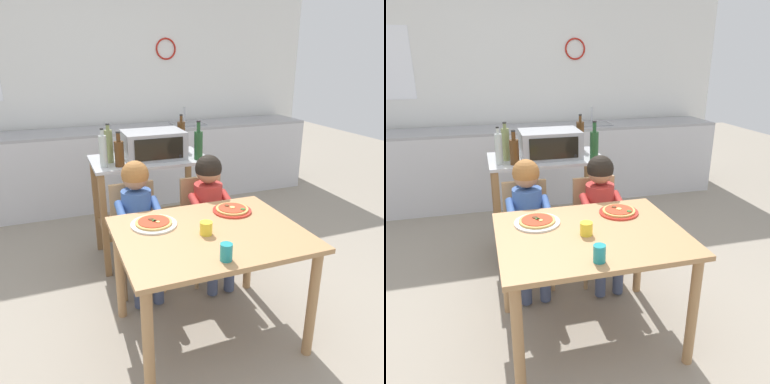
# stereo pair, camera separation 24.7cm
# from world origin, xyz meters

# --- Properties ---
(ground_plane) EXTENTS (11.84, 11.84, 0.00)m
(ground_plane) POSITION_xyz_m (0.00, 1.18, 0.00)
(ground_plane) COLOR gray
(back_wall_tiled) EXTENTS (5.26, 0.14, 2.70)m
(back_wall_tiled) POSITION_xyz_m (-0.00, 3.02, 1.35)
(back_wall_tiled) COLOR white
(back_wall_tiled) RESTS_ON ground
(kitchen_counter) EXTENTS (4.73, 0.60, 1.12)m
(kitchen_counter) POSITION_xyz_m (0.00, 2.61, 0.46)
(kitchen_counter) COLOR silver
(kitchen_counter) RESTS_ON ground
(kitchen_island_cart) EXTENTS (0.97, 0.57, 0.91)m
(kitchen_island_cart) POSITION_xyz_m (-0.05, 1.19, 0.60)
(kitchen_island_cart) COLOR #B7BABF
(kitchen_island_cart) RESTS_ON ground
(toaster_oven) EXTENTS (0.50, 0.37, 0.23)m
(toaster_oven) POSITION_xyz_m (-0.01, 1.18, 1.02)
(toaster_oven) COLOR #999BA0
(toaster_oven) RESTS_ON kitchen_island_cart
(bottle_dark_olive_oil) EXTENTS (0.07, 0.07, 0.32)m
(bottle_dark_olive_oil) POSITION_xyz_m (-0.39, 1.16, 1.05)
(bottle_dark_olive_oil) COLOR olive
(bottle_dark_olive_oil) RESTS_ON kitchen_island_cart
(bottle_brown_beer) EXTENTS (0.06, 0.06, 0.30)m
(bottle_brown_beer) POSITION_xyz_m (-0.45, 1.05, 1.04)
(bottle_brown_beer) COLOR #ADB7B2
(bottle_brown_beer) RESTS_ON kitchen_island_cart
(bottle_clear_vinegar) EXTENTS (0.07, 0.07, 0.32)m
(bottle_clear_vinegar) POSITION_xyz_m (0.33, 1.00, 1.04)
(bottle_clear_vinegar) COLOR #1E4723
(bottle_clear_vinegar) RESTS_ON kitchen_island_cart
(bottle_slim_sauce) EXTENTS (0.08, 0.08, 0.28)m
(bottle_slim_sauce) POSITION_xyz_m (-0.33, 1.02, 1.02)
(bottle_slim_sauce) COLOR #4C2D14
(bottle_slim_sauce) RESTS_ON kitchen_island_cart
(bottle_tall_green_wine) EXTENTS (0.07, 0.07, 0.33)m
(bottle_tall_green_wine) POSITION_xyz_m (0.31, 1.37, 1.04)
(bottle_tall_green_wine) COLOR #4C2D14
(bottle_tall_green_wine) RESTS_ON kitchen_island_cart
(dining_table) EXTENTS (1.11, 0.88, 0.74)m
(dining_table) POSITION_xyz_m (0.00, 0.00, 0.63)
(dining_table) COLOR #AD7F51
(dining_table) RESTS_ON ground
(dining_chair_left) EXTENTS (0.36, 0.36, 0.81)m
(dining_chair_left) POSITION_xyz_m (-0.29, 0.75, 0.48)
(dining_chair_left) COLOR tan
(dining_chair_left) RESTS_ON ground
(dining_chair_right) EXTENTS (0.36, 0.36, 0.81)m
(dining_chair_right) POSITION_xyz_m (0.26, 0.70, 0.48)
(dining_chair_right) COLOR tan
(dining_chair_right) RESTS_ON ground
(child_in_blue_striped_shirt) EXTENTS (0.32, 0.42, 1.01)m
(child_in_blue_striped_shirt) POSITION_xyz_m (-0.29, 0.63, 0.67)
(child_in_blue_striped_shirt) COLOR #424C6B
(child_in_blue_striped_shirt) RESTS_ON ground
(child_in_red_shirt) EXTENTS (0.32, 0.42, 1.02)m
(child_in_red_shirt) POSITION_xyz_m (0.26, 0.58, 0.67)
(child_in_red_shirt) COLOR #424C6B
(child_in_red_shirt) RESTS_ON ground
(pizza_plate_white) EXTENTS (0.29, 0.29, 0.03)m
(pizza_plate_white) POSITION_xyz_m (-0.29, 0.21, 0.75)
(pizza_plate_white) COLOR white
(pizza_plate_white) RESTS_ON dining_table
(pizza_plate_red_rimmed) EXTENTS (0.26, 0.26, 0.03)m
(pizza_plate_red_rimmed) POSITION_xyz_m (0.26, 0.23, 0.75)
(pizza_plate_red_rimmed) COLOR red
(pizza_plate_red_rimmed) RESTS_ON dining_table
(drinking_cup_yellow) EXTENTS (0.08, 0.08, 0.08)m
(drinking_cup_yellow) POSITION_xyz_m (-0.04, -0.02, 0.78)
(drinking_cup_yellow) COLOR yellow
(drinking_cup_yellow) RESTS_ON dining_table
(drinking_cup_teal) EXTENTS (0.07, 0.07, 0.09)m
(drinking_cup_teal) POSITION_xyz_m (-0.06, -0.34, 0.79)
(drinking_cup_teal) COLOR teal
(drinking_cup_teal) RESTS_ON dining_table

